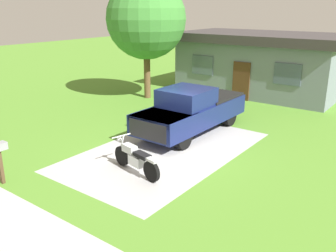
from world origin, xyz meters
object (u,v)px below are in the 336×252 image
Objects in this scene: pickup_truck at (193,109)px; neighbor_house at (261,62)px; motorcycle at (136,159)px; shade_tree at (146,19)px.

neighbor_house is (-0.84, 8.70, 0.84)m from pickup_truck.
motorcycle is 13.26m from neighbor_house.
shade_tree is (-5.32, 3.48, 3.36)m from pickup_truck.
neighbor_house reaches higher than motorcycle.
shade_tree is at bearing 146.83° from pickup_truck.
motorcycle is at bearing -52.25° from shade_tree.
shade_tree reaches higher than neighbor_house.
motorcycle is 0.39× the size of pickup_truck.
motorcycle is at bearing -80.01° from pickup_truck.
neighbor_house is (-1.62, 13.10, 1.32)m from motorcycle.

